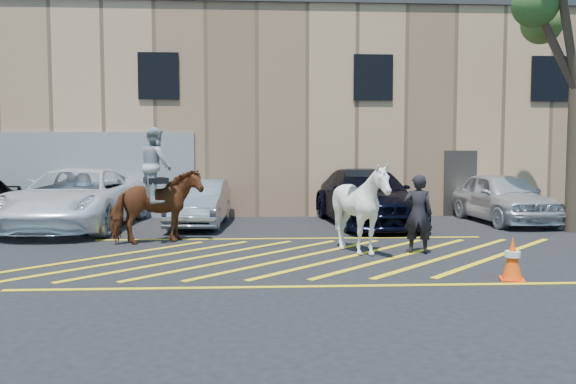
{
  "coord_description": "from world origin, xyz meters",
  "views": [
    {
      "loc": [
        -0.81,
        -11.54,
        2.12
      ],
      "look_at": [
        -0.17,
        0.2,
        1.3
      ],
      "focal_mm": 35.0,
      "sensor_mm": 36.0,
      "label": 1
    }
  ],
  "objects": [
    {
      "name": "ground",
      "position": [
        0.0,
        0.0,
        0.0
      ],
      "size": [
        90.0,
        90.0,
        0.0
      ],
      "primitive_type": "plane",
      "color": "black",
      "rests_on": "ground"
    },
    {
      "name": "car_white_pickup",
      "position": [
        -5.88,
        4.4,
        0.84
      ],
      "size": [
        2.94,
        6.12,
        1.68
      ],
      "primitive_type": "imported",
      "rotation": [
        0.0,
        0.0,
        -0.02
      ],
      "color": "white",
      "rests_on": "ground"
    },
    {
      "name": "car_silver_sedan",
      "position": [
        -2.49,
        4.79,
        0.67
      ],
      "size": [
        1.59,
        4.11,
        1.34
      ],
      "primitive_type": "imported",
      "rotation": [
        0.0,
        0.0,
        -0.04
      ],
      "color": "gray",
      "rests_on": "ground"
    },
    {
      "name": "car_blue_suv",
      "position": [
        2.41,
        4.94,
        0.82
      ],
      "size": [
        2.77,
        5.82,
        1.64
      ],
      "primitive_type": "imported",
      "rotation": [
        0.0,
        0.0,
        0.09
      ],
      "color": "black",
      "rests_on": "ground"
    },
    {
      "name": "car_white_suv",
      "position": [
        6.64,
        5.11,
        0.77
      ],
      "size": [
        2.01,
        4.6,
        1.54
      ],
      "primitive_type": "imported",
      "rotation": [
        0.0,
        0.0,
        0.04
      ],
      "color": "silver",
      "rests_on": "ground"
    },
    {
      "name": "handler",
      "position": [
        2.56,
        0.04,
        0.83
      ],
      "size": [
        0.68,
        0.52,
        1.67
      ],
      "primitive_type": "imported",
      "rotation": [
        0.0,
        0.0,
        2.92
      ],
      "color": "black",
      "rests_on": "ground"
    },
    {
      "name": "warehouse",
      "position": [
        -0.01,
        11.99,
        3.65
      ],
      "size": [
        32.42,
        10.2,
        7.3
      ],
      "color": "tan",
      "rests_on": "ground"
    },
    {
      "name": "hatching_zone",
      "position": [
        -0.0,
        -0.3,
        0.01
      ],
      "size": [
        12.6,
        5.12,
        0.01
      ],
      "color": "yellow",
      "rests_on": "ground"
    },
    {
      "name": "mounted_bay",
      "position": [
        -3.19,
        1.69,
        1.1
      ],
      "size": [
        2.26,
        1.73,
        2.72
      ],
      "color": "#5C2F15",
      "rests_on": "ground"
    },
    {
      "name": "saddled_white",
      "position": [
        1.35,
        0.06,
        0.96
      ],
      "size": [
        2.1,
        2.2,
        1.91
      ],
      "color": "white",
      "rests_on": "ground"
    },
    {
      "name": "traffic_cone",
      "position": [
        3.42,
        -2.52,
        0.37
      ],
      "size": [
        0.47,
        0.47,
        0.73
      ],
      "color": "#FB390A",
      "rests_on": "ground"
    }
  ]
}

